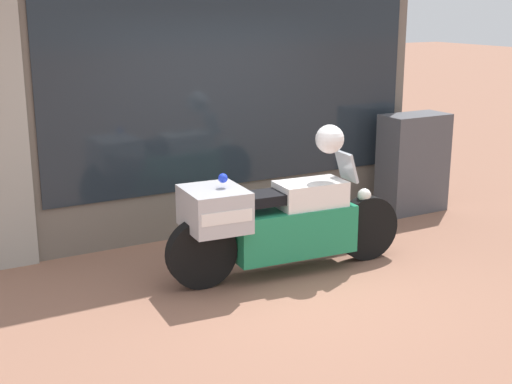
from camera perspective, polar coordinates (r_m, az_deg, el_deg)
name	(u,v)px	position (r m, az deg, el deg)	size (l,w,h in m)	color
ground_plane	(293,285)	(6.80, 3.02, -7.40)	(60.00, 60.00, 0.00)	#8E604C
shop_building	(168,63)	(7.91, -7.06, 10.18)	(5.58, 0.55, 3.86)	#6B6056
window_display	(227,188)	(8.49, -2.33, 0.34)	(4.30, 0.30, 1.79)	slate
paramedic_motorcycle	(274,222)	(6.85, 1.49, -2.38)	(2.49, 0.66, 1.16)	black
utility_cabinet	(413,163)	(9.18, 12.44, 2.28)	(0.85, 0.44, 1.24)	#4C4C51
white_helmet	(330,139)	(6.94, 5.92, 4.23)	(0.28, 0.28, 0.28)	white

